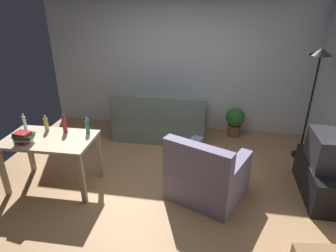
% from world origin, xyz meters
% --- Properties ---
extents(ground_plane, '(5.20, 4.40, 0.02)m').
position_xyz_m(ground_plane, '(0.00, 0.00, -0.01)').
color(ground_plane, tan).
extents(wall_rear, '(5.20, 0.10, 2.70)m').
position_xyz_m(wall_rear, '(0.00, 2.20, 1.35)').
color(wall_rear, silver).
rests_on(wall_rear, ground_plane).
extents(couch, '(1.69, 0.84, 0.92)m').
position_xyz_m(couch, '(-0.24, 1.59, 0.31)').
color(couch, slate).
rests_on(couch, ground_plane).
extents(tv_stand, '(0.44, 1.10, 0.48)m').
position_xyz_m(tv_stand, '(2.25, 0.24, 0.24)').
color(tv_stand, black).
rests_on(tv_stand, ground_plane).
extents(tv, '(0.41, 0.60, 0.44)m').
position_xyz_m(tv, '(2.25, 0.24, 0.70)').
color(tv, '#2D2D33').
rests_on(tv, tv_stand).
extents(torchiere_lamp, '(0.32, 0.32, 1.81)m').
position_xyz_m(torchiere_lamp, '(2.25, 1.31, 1.41)').
color(torchiere_lamp, black).
rests_on(torchiere_lamp, ground_plane).
extents(desk, '(1.22, 0.73, 0.76)m').
position_xyz_m(desk, '(-1.42, -0.19, 0.65)').
color(desk, '#C6B28E').
rests_on(desk, ground_plane).
extents(potted_plant, '(0.36, 0.36, 0.57)m').
position_xyz_m(potted_plant, '(1.16, 1.90, 0.33)').
color(potted_plant, brown).
rests_on(potted_plant, ground_plane).
extents(armchair, '(1.16, 1.13, 0.92)m').
position_xyz_m(armchair, '(0.72, -0.07, 0.32)').
color(armchair, gray).
rests_on(armchair, ground_plane).
extents(bottle_clear, '(0.05, 0.05, 0.24)m').
position_xyz_m(bottle_clear, '(-1.89, 0.00, 0.87)').
color(bottle_clear, silver).
rests_on(bottle_clear, desk).
extents(bottle_squat, '(0.06, 0.06, 0.23)m').
position_xyz_m(bottle_squat, '(-1.57, 0.02, 0.86)').
color(bottle_squat, '#BCB24C').
rests_on(bottle_squat, desk).
extents(bottle_red, '(0.06, 0.06, 0.26)m').
position_xyz_m(bottle_red, '(-1.28, 0.02, 0.88)').
color(bottle_red, '#AD2323').
rests_on(bottle_red, desk).
extents(bottle_tall, '(0.06, 0.06, 0.23)m').
position_xyz_m(bottle_tall, '(-0.96, 0.05, 0.86)').
color(bottle_tall, teal).
rests_on(bottle_tall, desk).
extents(book_stack, '(0.25, 0.21, 0.16)m').
position_xyz_m(book_stack, '(-1.66, -0.37, 0.84)').
color(book_stack, maroon).
rests_on(book_stack, desk).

